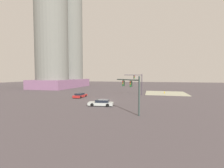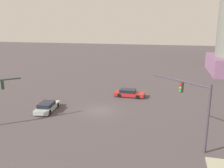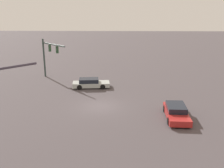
{
  "view_description": "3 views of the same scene",
  "coord_description": "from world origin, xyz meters",
  "px_view_note": "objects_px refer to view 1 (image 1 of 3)",
  "views": [
    {
      "loc": [
        -35.03,
        -11.2,
        5.84
      ],
      "look_at": [
        2.46,
        -1.52,
        3.75
      ],
      "focal_mm": 24.79,
      "sensor_mm": 36.0,
      "label": 1
    },
    {
      "loc": [
        9.0,
        -29.46,
        11.27
      ],
      "look_at": [
        1.79,
        -0.44,
        3.9
      ],
      "focal_mm": 38.77,
      "sensor_mm": 36.0,
      "label": 2
    },
    {
      "loc": [
        24.45,
        2.14,
        9.48
      ],
      "look_at": [
        -1.71,
        1.23,
        1.97
      ],
      "focal_mm": 39.95,
      "sensor_mm": 36.0,
      "label": 3
    }
  ],
  "objects_px": {
    "traffic_signal_opposite_side": "(138,80)",
    "sedan_car_waiting_far": "(101,103)",
    "fire_hydrant_on_curb": "(164,92)",
    "traffic_signal_near_corner": "(133,88)",
    "sedan_car_approaching": "(80,95)"
  },
  "relations": [
    {
      "from": "sedan_car_approaching",
      "to": "sedan_car_waiting_far",
      "type": "distance_m",
      "value": 13.2
    },
    {
      "from": "traffic_signal_opposite_side",
      "to": "sedan_car_waiting_far",
      "type": "height_order",
      "value": "traffic_signal_opposite_side"
    },
    {
      "from": "traffic_signal_near_corner",
      "to": "sedan_car_waiting_far",
      "type": "bearing_deg",
      "value": 12.03
    },
    {
      "from": "fire_hydrant_on_curb",
      "to": "sedan_car_waiting_far",
      "type": "bearing_deg",
      "value": 150.45
    },
    {
      "from": "fire_hydrant_on_curb",
      "to": "traffic_signal_near_corner",
      "type": "bearing_deg",
      "value": 166.43
    },
    {
      "from": "traffic_signal_near_corner",
      "to": "fire_hydrant_on_curb",
      "type": "distance_m",
      "value": 29.15
    },
    {
      "from": "sedan_car_approaching",
      "to": "fire_hydrant_on_curb",
      "type": "bearing_deg",
      "value": -55.6
    },
    {
      "from": "sedan_car_waiting_far",
      "to": "fire_hydrant_on_curb",
      "type": "distance_m",
      "value": 27.14
    },
    {
      "from": "traffic_signal_opposite_side",
      "to": "sedan_car_waiting_far",
      "type": "distance_m",
      "value": 19.3
    },
    {
      "from": "traffic_signal_opposite_side",
      "to": "sedan_car_approaching",
      "type": "relative_size",
      "value": 1.32
    },
    {
      "from": "traffic_signal_near_corner",
      "to": "fire_hydrant_on_curb",
      "type": "xyz_separation_m",
      "value": [
        28.14,
        -6.79,
        -3.44
      ]
    },
    {
      "from": "traffic_signal_near_corner",
      "to": "sedan_car_approaching",
      "type": "bearing_deg",
      "value": 4.8
    },
    {
      "from": "traffic_signal_opposite_side",
      "to": "fire_hydrant_on_curb",
      "type": "height_order",
      "value": "traffic_signal_opposite_side"
    },
    {
      "from": "sedan_car_approaching",
      "to": "traffic_signal_near_corner",
      "type": "bearing_deg",
      "value": -129.37
    },
    {
      "from": "traffic_signal_opposite_side",
      "to": "sedan_car_approaching",
      "type": "xyz_separation_m",
      "value": [
        -8.57,
        14.67,
        -3.84
      ]
    }
  ]
}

